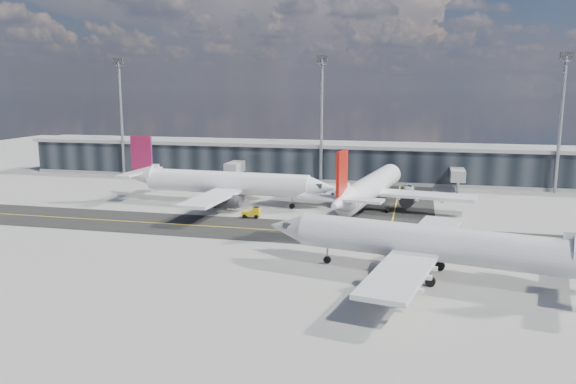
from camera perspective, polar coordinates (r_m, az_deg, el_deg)
name	(u,v)px	position (r m, az deg, el deg)	size (l,w,h in m)	color
ground	(265,236)	(83.89, -2.36, -4.54)	(300.00, 300.00, 0.00)	gray
taxiway_lanes	(305,221)	(93.11, 1.74, -3.00)	(180.00, 63.00, 0.03)	black
terminal_concourse	(326,162)	(135.85, 3.89, 3.04)	(152.00, 19.80, 8.80)	black
floodlight_masts	(321,116)	(128.01, 3.42, 7.76)	(102.50, 0.70, 28.90)	gray
airliner_af	(224,183)	(106.42, -6.51, 0.93)	(42.44, 36.17, 12.58)	white
airliner_redtail	(370,188)	(101.40, 8.35, 0.43)	(36.60, 42.74, 12.67)	white
airliner_near	(433,244)	(67.17, 14.55, -5.14)	(41.37, 35.50, 12.31)	silver
baggage_tug	(253,212)	(95.61, -3.59, -2.08)	(3.09, 1.68, 1.90)	#D9A60B
service_van	(409,187)	(123.81, 12.18, 0.47)	(2.13, 4.62, 1.29)	white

